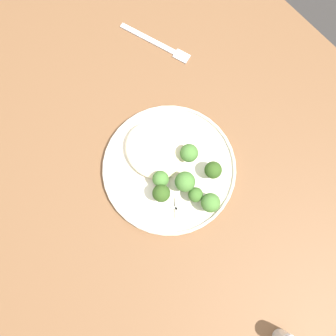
% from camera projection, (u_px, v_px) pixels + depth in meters
% --- Properties ---
extents(ground, '(6.00, 6.00, 0.00)m').
position_uv_depth(ground, '(161.00, 203.00, 1.53)').
color(ground, '#2D2B28').
extents(wooden_dining_table, '(1.40, 1.00, 0.74)m').
position_uv_depth(wooden_dining_table, '(156.00, 162.00, 0.89)').
color(wooden_dining_table, brown).
rests_on(wooden_dining_table, ground).
extents(dinner_plate, '(0.29, 0.29, 0.02)m').
position_uv_depth(dinner_plate, '(168.00, 169.00, 0.79)').
color(dinner_plate, beige).
rests_on(dinner_plate, wooden_dining_table).
extents(noodle_bed, '(0.14, 0.12, 0.03)m').
position_uv_depth(noodle_bed, '(155.00, 151.00, 0.79)').
color(noodle_bed, beige).
rests_on(noodle_bed, dinner_plate).
extents(seared_scallop_left_edge, '(0.03, 0.03, 0.01)m').
position_uv_depth(seared_scallop_left_edge, '(136.00, 139.00, 0.80)').
color(seared_scallop_left_edge, '#DBB77A').
rests_on(seared_scallop_left_edge, dinner_plate).
extents(seared_scallop_large_seared, '(0.03, 0.03, 0.01)m').
position_uv_depth(seared_scallop_large_seared, '(159.00, 158.00, 0.79)').
color(seared_scallop_large_seared, beige).
rests_on(seared_scallop_large_seared, dinner_plate).
extents(seared_scallop_center_golden, '(0.03, 0.03, 0.02)m').
position_uv_depth(seared_scallop_center_golden, '(150.00, 158.00, 0.79)').
color(seared_scallop_center_golden, beige).
rests_on(seared_scallop_center_golden, dinner_plate).
extents(seared_scallop_rear_pale, '(0.02, 0.02, 0.02)m').
position_uv_depth(seared_scallop_rear_pale, '(149.00, 143.00, 0.79)').
color(seared_scallop_rear_pale, '#E5C689').
rests_on(seared_scallop_rear_pale, dinner_plate).
extents(seared_scallop_right_edge, '(0.02, 0.02, 0.01)m').
position_uv_depth(seared_scallop_right_edge, '(168.00, 164.00, 0.78)').
color(seared_scallop_right_edge, beige).
rests_on(seared_scallop_right_edge, dinner_plate).
extents(broccoli_floret_beside_noodles, '(0.04, 0.04, 0.06)m').
position_uv_depth(broccoli_floret_beside_noodles, '(186.00, 181.00, 0.75)').
color(broccoli_floret_beside_noodles, '#89A356').
rests_on(broccoli_floret_beside_noodles, dinner_plate).
extents(broccoli_floret_split_head, '(0.04, 0.04, 0.05)m').
position_uv_depth(broccoli_floret_split_head, '(213.00, 170.00, 0.76)').
color(broccoli_floret_split_head, '#7A994C').
rests_on(broccoli_floret_split_head, dinner_plate).
extents(broccoli_floret_left_leaning, '(0.04, 0.04, 0.06)m').
position_uv_depth(broccoli_floret_left_leaning, '(189.00, 153.00, 0.76)').
color(broccoli_floret_left_leaning, '#89A356').
rests_on(broccoli_floret_left_leaning, dinner_plate).
extents(broccoli_floret_tall_stalk, '(0.04, 0.04, 0.05)m').
position_uv_depth(broccoli_floret_tall_stalk, '(211.00, 203.00, 0.74)').
color(broccoli_floret_tall_stalk, '#7A994C').
rests_on(broccoli_floret_tall_stalk, dinner_plate).
extents(broccoli_floret_front_edge, '(0.04, 0.04, 0.05)m').
position_uv_depth(broccoli_floret_front_edge, '(161.00, 193.00, 0.75)').
color(broccoli_floret_front_edge, '#7A994C').
rests_on(broccoli_floret_front_edge, dinner_plate).
extents(broccoli_floret_rear_charred, '(0.03, 0.03, 0.04)m').
position_uv_depth(broccoli_floret_rear_charred, '(196.00, 194.00, 0.75)').
color(broccoli_floret_rear_charred, '#89A356').
rests_on(broccoli_floret_rear_charred, dinner_plate).
extents(broccoli_floret_center_pile, '(0.03, 0.03, 0.05)m').
position_uv_depth(broccoli_floret_center_pile, '(161.00, 179.00, 0.76)').
color(broccoli_floret_center_pile, '#89A356').
rests_on(broccoli_floret_center_pile, dinner_plate).
extents(onion_sliver_pale_crescent, '(0.05, 0.04, 0.00)m').
position_uv_depth(onion_sliver_pale_crescent, '(185.00, 210.00, 0.77)').
color(onion_sliver_pale_crescent, silver).
rests_on(onion_sliver_pale_crescent, dinner_plate).
extents(onion_sliver_short_strip, '(0.04, 0.03, 0.00)m').
position_uv_depth(onion_sliver_short_strip, '(176.00, 209.00, 0.77)').
color(onion_sliver_short_strip, silver).
rests_on(onion_sliver_short_strip, dinner_plate).
extents(onion_sliver_long_sliver, '(0.04, 0.03, 0.00)m').
position_uv_depth(onion_sliver_long_sliver, '(188.00, 184.00, 0.78)').
color(onion_sliver_long_sliver, silver).
rests_on(onion_sliver_long_sliver, dinner_plate).
extents(dinner_fork, '(0.18, 0.08, 0.00)m').
position_uv_depth(dinner_fork, '(157.00, 44.00, 0.88)').
color(dinner_fork, silver).
rests_on(dinner_fork, wooden_dining_table).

